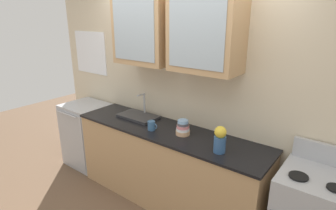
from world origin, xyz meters
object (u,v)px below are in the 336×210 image
at_px(sink_faucet, 139,116).
at_px(dishwasher, 87,134).
at_px(bowl_stack, 183,128).
at_px(vase, 220,139).
at_px(cup_near_sink, 152,126).

relative_size(sink_faucet, dishwasher, 0.53).
distance_m(sink_faucet, bowl_stack, 0.74).
xyz_separation_m(sink_faucet, bowl_stack, (0.73, -0.09, 0.05)).
distance_m(vase, dishwasher, 2.28).
bearing_deg(bowl_stack, dishwasher, -179.53).
distance_m(cup_near_sink, dishwasher, 1.45).
bearing_deg(bowl_stack, cup_near_sink, -161.75).
relative_size(bowl_stack, dishwasher, 0.18).
bearing_deg(vase, dishwasher, 177.29).
distance_m(bowl_stack, cup_near_sink, 0.36).
height_order(bowl_stack, cup_near_sink, bowl_stack).
relative_size(bowl_stack, cup_near_sink, 1.33).
bearing_deg(sink_faucet, vase, -9.51).
relative_size(sink_faucet, bowl_stack, 3.02).
height_order(sink_faucet, cup_near_sink, sink_faucet).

